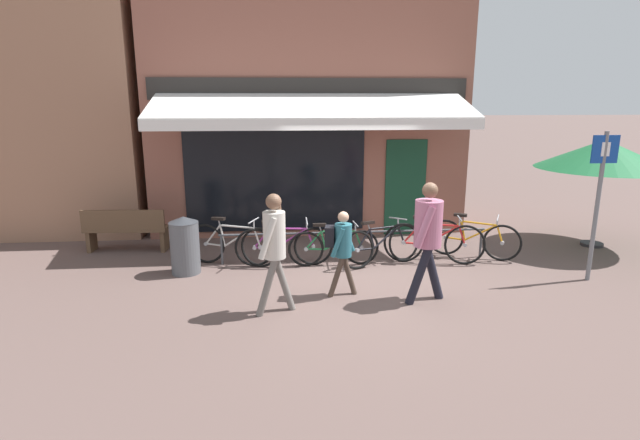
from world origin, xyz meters
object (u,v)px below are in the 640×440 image
object	(u,v)px
pedestrian_child	(341,243)
park_bench	(126,229)
bicycle_red	(434,242)
pedestrian_adult	(274,240)
parking_sign	(599,191)
litter_bin	(185,245)
pedestrian_second_adult	(428,230)
bicycle_green	(333,247)
bicycle_orange	(473,239)
bicycle_purple	(284,246)
bicycle_silver	(233,244)
bicycle_black	(381,245)
cafe_parasol	(604,154)

from	to	relation	value
pedestrian_child	park_bench	world-z (taller)	pedestrian_child
bicycle_red	park_bench	size ratio (longest dim) A/B	1.11
pedestrian_adult	park_bench	distance (m)	4.36
parking_sign	bicycle_red	bearing A→B (deg)	154.62
bicycle_red	parking_sign	xyz separation A→B (m)	(2.31, -1.10, 1.11)
pedestrian_adult	litter_bin	world-z (taller)	pedestrian_adult
pedestrian_second_adult	park_bench	xyz separation A→B (m)	(-5.15, 2.96, -0.63)
bicycle_green	bicycle_orange	bearing A→B (deg)	3.56
bicycle_orange	pedestrian_child	distance (m)	3.22
bicycle_purple	pedestrian_child	xyz separation A→B (m)	(0.84, -1.47, 0.45)
pedestrian_adult	pedestrian_second_adult	bearing A→B (deg)	4.23
pedestrian_adult	pedestrian_child	distance (m)	1.17
bicycle_silver	pedestrian_second_adult	size ratio (longest dim) A/B	0.95
bicycle_silver	bicycle_red	distance (m)	3.67
bicycle_silver	bicycle_black	world-z (taller)	bicycle_silver
bicycle_silver	pedestrian_adult	size ratio (longest dim) A/B	0.99
litter_bin	parking_sign	bearing A→B (deg)	-8.08
cafe_parasol	bicycle_black	bearing A→B (deg)	-170.43
bicycle_green	bicycle_silver	bearing A→B (deg)	173.57
bicycle_silver	bicycle_purple	bearing A→B (deg)	9.06
bicycle_red	litter_bin	world-z (taller)	litter_bin
bicycle_black	cafe_parasol	distance (m)	4.90
litter_bin	park_bench	bearing A→B (deg)	134.80
bicycle_green	litter_bin	xyz separation A→B (m)	(-2.60, -0.18, 0.16)
bicycle_black	pedestrian_child	world-z (taller)	pedestrian_child
bicycle_silver	bicycle_purple	size ratio (longest dim) A/B	0.97
bicycle_green	litter_bin	world-z (taller)	litter_bin
bicycle_orange	park_bench	xyz separation A→B (m)	(-6.66, 1.00, 0.09)
bicycle_silver	parking_sign	world-z (taller)	parking_sign
bicycle_black	pedestrian_child	xyz separation A→B (m)	(-0.92, -1.41, 0.46)
pedestrian_adult	parking_sign	bearing A→B (deg)	7.70
bicycle_orange	pedestrian_adult	world-z (taller)	pedestrian_adult
bicycle_black	bicycle_red	bearing A→B (deg)	-24.48
bicycle_black	bicycle_red	xyz separation A→B (m)	(0.98, -0.02, 0.03)
bicycle_orange	park_bench	bearing A→B (deg)	-160.92
bicycle_black	cafe_parasol	xyz separation A→B (m)	(4.60, 0.78, 1.51)
pedestrian_child	parking_sign	bearing A→B (deg)	14.18
bicycle_green	parking_sign	size ratio (longest dim) A/B	0.67
bicycle_red	pedestrian_adult	bearing A→B (deg)	-133.34
litter_bin	pedestrian_child	bearing A→B (deg)	-26.11
bicycle_black	pedestrian_second_adult	xyz separation A→B (m)	(0.31, -1.74, 0.72)
pedestrian_second_adult	pedestrian_child	bearing A→B (deg)	170.03
bicycle_orange	pedestrian_child	bearing A→B (deg)	-121.62
bicycle_purple	bicycle_black	world-z (taller)	bicycle_purple
bicycle_silver	bicycle_red	world-z (taller)	bicycle_red
pedestrian_adult	bicycle_black	bearing A→B (deg)	44.16
bicycle_green	pedestrian_adult	bearing A→B (deg)	-118.72
bicycle_silver	cafe_parasol	bearing A→B (deg)	22.21
bicycle_purple	park_bench	bearing A→B (deg)	160.41
parking_sign	cafe_parasol	xyz separation A→B (m)	(1.31, 1.90, 0.37)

